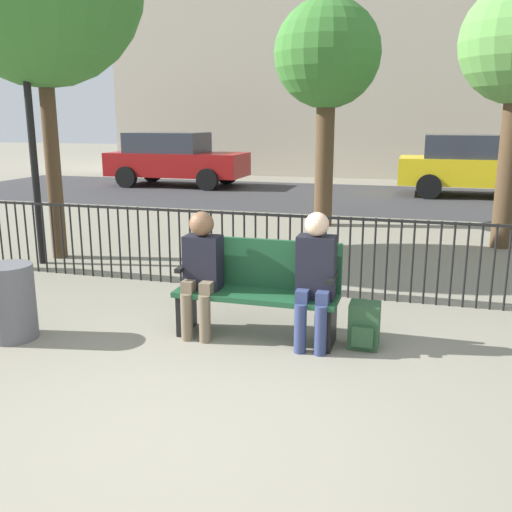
# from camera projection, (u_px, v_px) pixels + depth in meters

# --- Properties ---
(ground_plane) EXTENTS (80.00, 80.00, 0.00)m
(ground_plane) POSITION_uv_depth(u_px,v_px,m) (182.00, 433.00, 3.77)
(ground_plane) COLOR gray
(park_bench) EXTENTS (1.53, 0.45, 0.92)m
(park_bench) POSITION_uv_depth(u_px,v_px,m) (258.00, 286.00, 5.37)
(park_bench) COLOR #194728
(park_bench) RESTS_ON ground
(seated_person_0) EXTENTS (0.34, 0.39, 1.19)m
(seated_person_0) POSITION_uv_depth(u_px,v_px,m) (201.00, 266.00, 5.35)
(seated_person_0) COLOR brown
(seated_person_0) RESTS_ON ground
(seated_person_1) EXTENTS (0.34, 0.39, 1.23)m
(seated_person_1) POSITION_uv_depth(u_px,v_px,m) (315.00, 273.00, 5.05)
(seated_person_1) COLOR navy
(seated_person_1) RESTS_ON ground
(backpack) EXTENTS (0.27, 0.28, 0.42)m
(backpack) POSITION_uv_depth(u_px,v_px,m) (364.00, 326.00, 5.15)
(backpack) COLOR #284C2D
(backpack) RESTS_ON ground
(fence_railing) EXTENTS (9.01, 0.03, 0.95)m
(fence_railing) POSITION_uv_depth(u_px,v_px,m) (290.00, 247.00, 6.69)
(fence_railing) COLOR black
(fence_railing) RESTS_ON ground
(tree_1) EXTENTS (1.96, 1.96, 4.17)m
(tree_1) POSITION_uv_depth(u_px,v_px,m) (327.00, 58.00, 10.43)
(tree_1) COLOR #4C3823
(tree_1) RESTS_ON ground
(lamp_post) EXTENTS (0.28, 0.28, 3.96)m
(lamp_post) POSITION_uv_depth(u_px,v_px,m) (26.00, 76.00, 7.61)
(lamp_post) COLOR black
(lamp_post) RESTS_ON ground
(street_surface) EXTENTS (24.00, 6.00, 0.01)m
(street_surface) POSITION_uv_depth(u_px,v_px,m) (364.00, 198.00, 14.97)
(street_surface) COLOR #333335
(street_surface) RESTS_ON ground
(parked_car_0) EXTENTS (4.20, 1.94, 1.62)m
(parked_car_0) POSITION_uv_depth(u_px,v_px,m) (175.00, 158.00, 17.48)
(parked_car_0) COLOR maroon
(parked_car_0) RESTS_ON ground
(parked_car_1) EXTENTS (4.20, 1.94, 1.62)m
(parked_car_1) POSITION_uv_depth(u_px,v_px,m) (478.00, 165.00, 15.06)
(parked_car_1) COLOR yellow
(parked_car_1) RESTS_ON ground
(trash_bin) EXTENTS (0.45, 0.45, 0.72)m
(trash_bin) POSITION_uv_depth(u_px,v_px,m) (11.00, 302.00, 5.33)
(trash_bin) COLOR #56565B
(trash_bin) RESTS_ON ground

